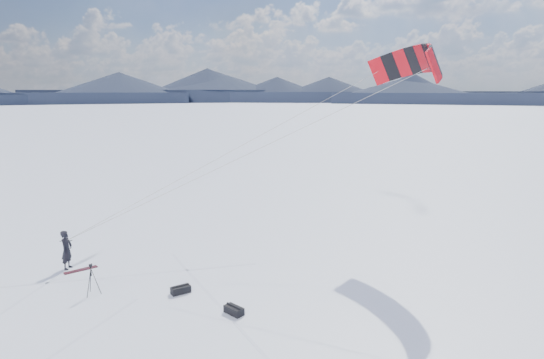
{
  "coord_description": "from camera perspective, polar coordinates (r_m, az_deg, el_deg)",
  "views": [
    {
      "loc": [
        5.5,
        -17.07,
        7.98
      ],
      "look_at": [
        6.56,
        4.11,
        3.83
      ],
      "focal_mm": 30.0,
      "sensor_mm": 36.0,
      "label": 1
    }
  ],
  "objects": [
    {
      "name": "ground",
      "position": [
        19.63,
        -19.43,
        -13.59
      ],
      "size": [
        1800.0,
        1800.0,
        0.0
      ],
      "primitive_type": "plane",
      "color": "white"
    },
    {
      "name": "horizon_hills",
      "position": [
        18.27,
        -20.33,
        -0.63
      ],
      "size": [
        704.0,
        705.94,
        10.25
      ],
      "color": "black",
      "rests_on": "ground"
    },
    {
      "name": "snow_tracks",
      "position": [
        20.34,
        -24.85,
        -13.09
      ],
      "size": [
        13.93,
        9.84,
        0.01
      ],
      "color": "silver",
      "rests_on": "ground"
    },
    {
      "name": "snowkiter",
      "position": [
        23.1,
        -24.19,
        -10.16
      ],
      "size": [
        0.51,
        0.7,
        1.8
      ],
      "primitive_type": "imported",
      "rotation": [
        0.0,
        0.0,
        1.45
      ],
      "color": "black",
      "rests_on": "ground"
    },
    {
      "name": "snowboard",
      "position": [
        22.66,
        -22.87,
        -10.41
      ],
      "size": [
        1.32,
        1.06,
        0.04
      ],
      "primitive_type": "cube",
      "rotation": [
        0.0,
        0.0,
        0.63
      ],
      "color": "maroon",
      "rests_on": "ground"
    },
    {
      "name": "tripod",
      "position": [
        19.69,
        -21.72,
        -11.07
      ],
      "size": [
        0.54,
        0.59,
        1.28
      ],
      "rotation": [
        0.0,
        0.0,
        0.12
      ],
      "color": "black",
      "rests_on": "ground"
    },
    {
      "name": "gear_bag_a",
      "position": [
        19.08,
        -11.39,
        -13.39
      ],
      "size": [
        0.84,
        0.69,
        0.34
      ],
      "rotation": [
        0.0,
        0.0,
        0.53
      ],
      "color": "black",
      "rests_on": "ground"
    },
    {
      "name": "gear_bag_b",
      "position": [
        17.23,
        -4.81,
        -16.01
      ],
      "size": [
        0.79,
        0.79,
        0.34
      ],
      "rotation": [
        0.0,
        0.0,
        -0.78
      ],
      "color": "black",
      "rests_on": "ground"
    },
    {
      "name": "power_kite",
      "position": [
        23.66,
        17.16,
        13.69
      ],
      "size": [
        17.45,
        6.28,
        8.88
      ],
      "color": "red",
      "rests_on": "ground"
    }
  ]
}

